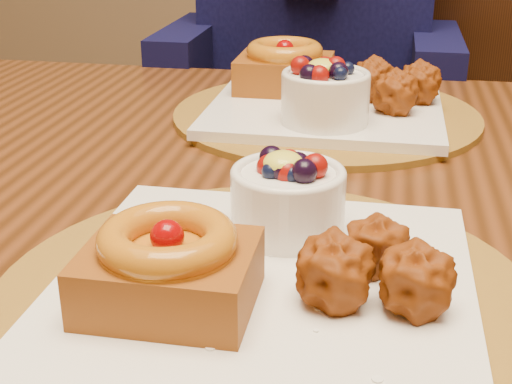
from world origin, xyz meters
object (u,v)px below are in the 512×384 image
dining_table (302,254)px  place_setting_far (323,96)px  place_setting_near (262,268)px  chair_far (403,173)px

dining_table → place_setting_far: bearing=91.0°
place_setting_near → place_setting_far: size_ratio=1.00×
dining_table → chair_far: chair_far is taller
place_setting_far → chair_far: chair_far is taller
place_setting_near → chair_far: chair_far is taller
place_setting_near → place_setting_far: (-0.00, 0.43, 0.01)m
place_setting_far → chair_far: (0.12, 0.42, -0.26)m
place_setting_near → place_setting_far: 0.43m
place_setting_near → place_setting_far: bearing=90.1°
dining_table → chair_far: (0.11, 0.63, -0.15)m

